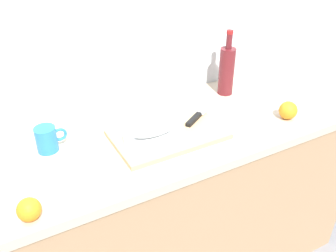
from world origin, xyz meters
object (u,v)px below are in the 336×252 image
wine_bottle (227,70)px  coffee_mug_0 (47,139)px  cutting_board (168,134)px  fish_fillet (154,130)px  orange_0 (29,210)px  white_plate (154,136)px  chef_knife (199,114)px

wine_bottle → coffee_mug_0: size_ratio=2.62×
cutting_board → fish_fillet: (-0.07, -0.00, 0.04)m
coffee_mug_0 → orange_0: 0.36m
white_plate → wine_bottle: size_ratio=0.78×
white_plate → fish_fillet: (0.00, 0.00, 0.03)m
chef_knife → fish_fillet: bearing=161.1°
fish_fillet → chef_knife: bearing=12.7°
fish_fillet → orange_0: bearing=-159.5°
chef_knife → wine_bottle: 0.31m
wine_bottle → orange_0: (-1.01, -0.41, -0.09)m
orange_0 → fish_fillet: bearing=20.5°
cutting_board → white_plate: (-0.07, -0.00, 0.02)m
white_plate → fish_fillet: size_ratio=1.33×
wine_bottle → white_plate: bearing=-156.9°
chef_knife → coffee_mug_0: (-0.63, 0.08, 0.02)m
cutting_board → fish_fillet: size_ratio=2.42×
wine_bottle → chef_knife: bearing=-148.0°
orange_0 → chef_knife: bearing=18.1°
fish_fillet → wine_bottle: size_ratio=0.58×
fish_fillet → chef_knife: fish_fillet is taller
chef_knife → wine_bottle: size_ratio=0.83×
white_plate → coffee_mug_0: 0.41m
coffee_mug_0 → orange_0: size_ratio=1.63×
white_plate → orange_0: 0.55m
coffee_mug_0 → white_plate: bearing=-20.3°
fish_fillet → coffee_mug_0: bearing=159.7°
chef_knife → white_plate: bearing=161.1°
cutting_board → orange_0: (-0.58, -0.20, 0.03)m
cutting_board → coffee_mug_0: coffee_mug_0 is taller
fish_fillet → chef_knife: size_ratio=0.70×
fish_fillet → wine_bottle: 0.55m
cutting_board → white_plate: 0.07m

